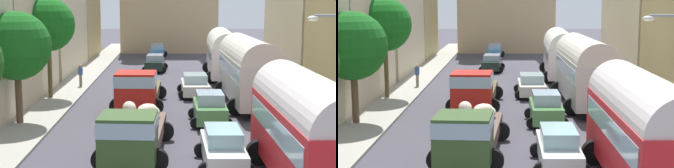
% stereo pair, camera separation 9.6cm
% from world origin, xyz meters
% --- Properties ---
extents(ground_plane, '(154.00, 154.00, 0.00)m').
position_xyz_m(ground_plane, '(0.00, 27.00, 0.00)').
color(ground_plane, '#434049').
extents(sidewalk_left, '(2.50, 70.00, 0.14)m').
position_xyz_m(sidewalk_left, '(-7.25, 27.00, 0.07)').
color(sidewalk_left, '#A29E93').
rests_on(sidewalk_left, ground).
extents(sidewalk_right, '(2.50, 70.00, 0.14)m').
position_xyz_m(sidewalk_right, '(7.25, 27.00, 0.07)').
color(sidewalk_right, gray).
rests_on(sidewalk_right, ground).
extents(building_left_3, '(5.49, 13.16, 12.99)m').
position_xyz_m(building_left_3, '(-11.00, 33.23, 6.52)').
color(building_left_3, beige).
rests_on(building_left_3, ground).
extents(building_left_4, '(5.37, 10.45, 8.88)m').
position_xyz_m(building_left_4, '(-10.94, 45.38, 4.46)').
color(building_left_4, tan).
rests_on(building_left_4, ground).
extents(building_right_2, '(4.86, 12.95, 12.11)m').
position_xyz_m(building_right_2, '(10.71, 26.43, 6.09)').
color(building_right_2, beige).
rests_on(building_right_2, ground).
extents(parked_bus_0, '(3.30, 8.41, 4.04)m').
position_xyz_m(parked_bus_0, '(4.62, 3.96, 2.23)').
color(parked_bus_0, red).
rests_on(parked_bus_0, ground).
extents(parked_bus_1, '(3.45, 9.67, 4.22)m').
position_xyz_m(parked_bus_1, '(4.80, 18.28, 2.33)').
color(parked_bus_1, silver).
rests_on(parked_bus_1, ground).
extents(parked_bus_2, '(3.45, 9.82, 4.03)m').
position_xyz_m(parked_bus_2, '(4.47, 29.33, 2.23)').
color(parked_bus_2, beige).
rests_on(parked_bus_2, ground).
extents(cargo_truck_0, '(3.23, 7.39, 2.29)m').
position_xyz_m(cargo_truck_0, '(-1.50, 7.14, 1.20)').
color(cargo_truck_0, '#324E24').
rests_on(cargo_truck_0, ground).
extents(cargo_truck_1, '(3.30, 7.46, 2.45)m').
position_xyz_m(cargo_truck_1, '(-1.92, 17.04, 1.27)').
color(cargo_truck_1, red).
rests_on(cargo_truck_1, ground).
extents(car_0, '(2.36, 4.28, 1.54)m').
position_xyz_m(car_0, '(-1.32, 33.55, 0.78)').
color(car_0, black).
rests_on(car_0, ground).
extents(car_1, '(2.24, 4.00, 1.57)m').
position_xyz_m(car_1, '(-1.31, 45.03, 0.78)').
color(car_1, '#468CC4').
rests_on(car_1, ground).
extents(car_2, '(2.12, 4.14, 1.57)m').
position_xyz_m(car_2, '(2.00, 6.25, 0.78)').
color(car_2, silver).
rests_on(car_2, ground).
extents(car_3, '(2.19, 3.70, 1.69)m').
position_xyz_m(car_3, '(2.06, 13.35, 0.84)').
color(car_3, '#4E8B48').
rests_on(car_3, ground).
extents(car_4, '(2.39, 4.12, 1.52)m').
position_xyz_m(car_4, '(1.69, 21.20, 0.76)').
color(car_4, beige).
rests_on(car_4, ground).
extents(pedestrian_0, '(0.36, 0.36, 1.79)m').
position_xyz_m(pedestrian_0, '(-6.65, 24.46, 1.03)').
color(pedestrian_0, '#736D57').
rests_on(pedestrian_0, ground).
extents(roadside_tree_1, '(3.55, 3.55, 5.93)m').
position_xyz_m(roadside_tree_1, '(-7.90, 13.05, 4.14)').
color(roadside_tree_1, brown).
rests_on(roadside_tree_1, ground).
extents(roadside_tree_2, '(3.49, 3.49, 6.66)m').
position_xyz_m(roadside_tree_2, '(-7.90, 20.13, 4.90)').
color(roadside_tree_2, brown).
rests_on(roadside_tree_2, ground).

